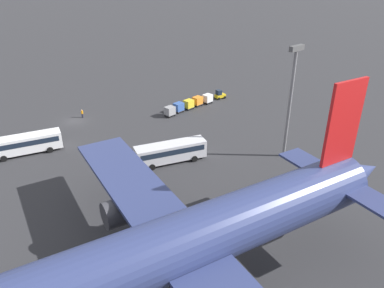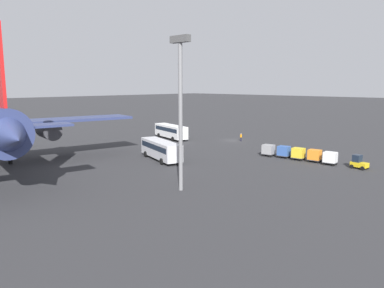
# 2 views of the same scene
# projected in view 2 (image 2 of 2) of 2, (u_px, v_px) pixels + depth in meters

# --- Properties ---
(ground_plane) EXTENTS (600.00, 600.00, 0.00)m
(ground_plane) POSITION_uv_depth(u_px,v_px,m) (232.00, 140.00, 84.92)
(ground_plane) COLOR #2D2D30
(shuttle_bus_near) EXTENTS (11.80, 5.50, 3.21)m
(shuttle_bus_near) POSITION_uv_depth(u_px,v_px,m) (171.00, 131.00, 87.31)
(shuttle_bus_near) COLOR white
(shuttle_bus_near) RESTS_ON ground
(shuttle_bus_far) EXTENTS (11.74, 6.11, 3.21)m
(shuttle_bus_far) POSITION_uv_depth(u_px,v_px,m) (161.00, 149.00, 63.11)
(shuttle_bus_far) COLOR silver
(shuttle_bus_far) RESTS_ON ground
(baggage_tug) EXTENTS (2.55, 1.90, 2.10)m
(baggage_tug) POSITION_uv_depth(u_px,v_px,m) (359.00, 162.00, 56.66)
(baggage_tug) COLOR gold
(baggage_tug) RESTS_ON ground
(worker_person) EXTENTS (0.38, 0.38, 1.74)m
(worker_person) POSITION_uv_depth(u_px,v_px,m) (241.00, 137.00, 83.86)
(worker_person) COLOR #1E1E2D
(worker_person) RESTS_ON ground
(cargo_cart_white) EXTENTS (2.16, 1.88, 2.06)m
(cargo_cart_white) POSITION_uv_depth(u_px,v_px,m) (330.00, 158.00, 59.18)
(cargo_cart_white) COLOR #38383D
(cargo_cart_white) RESTS_ON ground
(cargo_cart_orange) EXTENTS (2.16, 1.88, 2.06)m
(cargo_cart_orange) POSITION_uv_depth(u_px,v_px,m) (315.00, 155.00, 61.26)
(cargo_cart_orange) COLOR #38383D
(cargo_cart_orange) RESTS_ON ground
(cargo_cart_yellow) EXTENTS (2.16, 1.88, 2.06)m
(cargo_cart_yellow) POSITION_uv_depth(u_px,v_px,m) (298.00, 153.00, 62.94)
(cargo_cart_yellow) COLOR #38383D
(cargo_cart_yellow) RESTS_ON ground
(cargo_cart_blue) EXTENTS (2.16, 1.88, 2.06)m
(cargo_cart_blue) POSITION_uv_depth(u_px,v_px,m) (284.00, 151.00, 64.82)
(cargo_cart_blue) COLOR #38383D
(cargo_cart_blue) RESTS_ON ground
(cargo_cart_grey) EXTENTS (2.16, 1.88, 2.06)m
(cargo_cart_grey) POSITION_uv_depth(u_px,v_px,m) (268.00, 150.00, 66.31)
(cargo_cart_grey) COLOR #38383D
(cargo_cart_grey) RESTS_ON ground
(light_pole) EXTENTS (2.80, 0.70, 18.18)m
(light_pole) POSITION_uv_depth(u_px,v_px,m) (180.00, 98.00, 43.58)
(light_pole) COLOR slate
(light_pole) RESTS_ON ground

